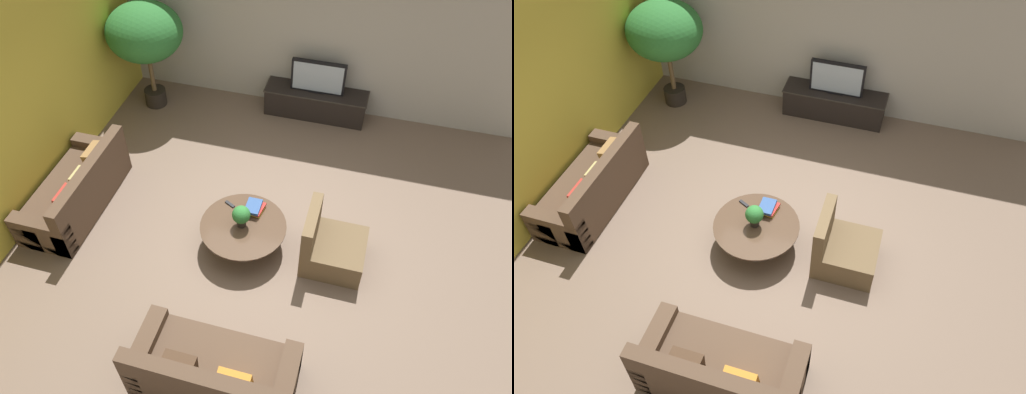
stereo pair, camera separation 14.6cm
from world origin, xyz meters
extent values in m
plane|color=brown|center=(0.00, 0.00, 0.00)|extent=(24.00, 24.00, 0.00)
cube|color=#A39E93|center=(0.00, 3.26, 1.50)|extent=(7.40, 0.12, 3.00)
cube|color=gold|center=(-3.26, 0.20, 1.50)|extent=(0.12, 7.40, 3.00)
cube|color=black|center=(0.26, 2.94, 0.25)|extent=(1.75, 0.48, 0.50)
cube|color=#2D2823|center=(0.26, 2.94, 0.49)|extent=(1.78, 0.50, 0.02)
cube|color=black|center=(0.26, 2.94, 0.78)|extent=(0.92, 0.08, 0.57)
cube|color=#99A8B7|center=(0.26, 2.90, 0.78)|extent=(0.85, 0.00, 0.51)
cube|color=black|center=(0.26, 2.94, 0.51)|extent=(0.28, 0.13, 0.02)
cylinder|color=#756656|center=(-0.13, -0.20, 0.01)|extent=(0.64, 0.64, 0.02)
cylinder|color=#756656|center=(-0.13, -0.20, 0.19)|extent=(0.10, 0.10, 0.37)
cylinder|color=#4C3828|center=(-0.13, -0.20, 0.38)|extent=(1.16, 1.16, 0.02)
cube|color=#4C3828|center=(-2.72, -0.14, 0.21)|extent=(0.84, 1.89, 0.42)
cube|color=#4C3828|center=(-2.38, -0.14, 0.63)|extent=(0.16, 1.89, 0.42)
cube|color=#4C3828|center=(-2.72, 0.70, 0.27)|extent=(0.84, 0.20, 0.54)
cube|color=#4C3828|center=(-2.72, -0.99, 0.27)|extent=(0.84, 0.20, 0.54)
cube|color=olive|center=(-2.54, 0.29, 0.59)|extent=(0.18, 0.39, 0.36)
cube|color=tan|center=(-2.54, -0.14, 0.56)|extent=(0.16, 0.30, 0.29)
cube|color=#B23328|center=(-2.54, -0.57, 0.58)|extent=(0.16, 0.35, 0.32)
cube|color=#4C3828|center=(0.12, -2.14, 0.21)|extent=(1.78, 0.84, 0.42)
cube|color=#4C3828|center=(0.12, -2.48, 0.63)|extent=(1.78, 0.16, 0.42)
cube|color=#4C3828|center=(0.91, -2.14, 0.27)|extent=(0.20, 0.84, 0.54)
cube|color=#4C3828|center=(-0.67, -2.14, 0.27)|extent=(0.20, 0.84, 0.54)
cube|color=orange|center=(0.41, -2.32, 0.58)|extent=(0.35, 0.17, 0.33)
cube|color=#422D1E|center=(-0.17, -2.32, 0.58)|extent=(0.35, 0.14, 0.32)
cube|color=brown|center=(1.10, -0.17, 0.20)|extent=(0.80, 0.76, 0.40)
cube|color=brown|center=(0.77, -0.17, 0.63)|extent=(0.14, 0.76, 0.46)
cylinder|color=black|center=(-2.60, 2.49, 0.15)|extent=(0.39, 0.39, 0.29)
cylinder|color=brown|center=(-2.60, 2.49, 0.63)|extent=(0.08, 0.08, 0.67)
ellipsoid|color=#286B2D|center=(-2.60, 2.49, 1.42)|extent=(1.27, 1.27, 0.93)
cylinder|color=black|center=(-0.16, -0.20, 0.44)|extent=(0.12, 0.12, 0.10)
sphere|color=#286B2D|center=(-0.16, -0.20, 0.60)|extent=(0.24, 0.24, 0.24)
cube|color=gold|center=(-0.06, 0.10, 0.41)|extent=(0.26, 0.25, 0.03)
cube|color=#A32823|center=(-0.06, 0.11, 0.44)|extent=(0.28, 0.30, 0.03)
cube|color=#2D4C84|center=(-0.07, 0.09, 0.47)|extent=(0.20, 0.28, 0.04)
cube|color=black|center=(-0.42, 0.11, 0.40)|extent=(0.16, 0.11, 0.02)
camera|label=1|loc=(1.18, -4.28, 5.51)|focal=35.00mm
camera|label=2|loc=(1.32, -4.24, 5.51)|focal=35.00mm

